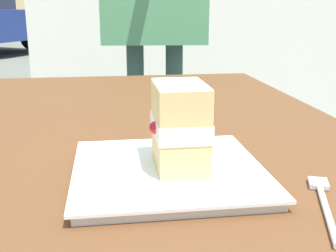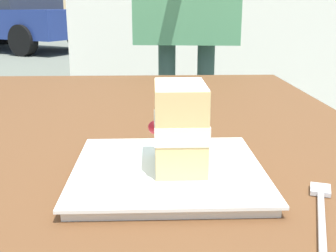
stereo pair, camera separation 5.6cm
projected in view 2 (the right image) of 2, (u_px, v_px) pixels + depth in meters
The scene contains 6 objects.
patio_table at pixel (96, 203), 0.70m from camera, with size 1.57×1.01×0.75m.
dessert_plate at pixel (168, 172), 0.58m from camera, with size 0.25×0.25×0.02m.
cake_slice at pixel (180, 126), 0.56m from camera, with size 0.10×0.08×0.11m.
dessert_fork at pixel (321, 210), 0.48m from camera, with size 0.17×0.07×0.01m.
parked_car_near at pixel (8, 15), 9.71m from camera, with size 3.59×4.34×1.46m.
parked_car_far at pixel (143, 10), 14.03m from camera, with size 4.56×4.15×1.60m.
Camera 2 is at (-0.65, -0.10, 0.98)m, focal length 45.81 mm.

